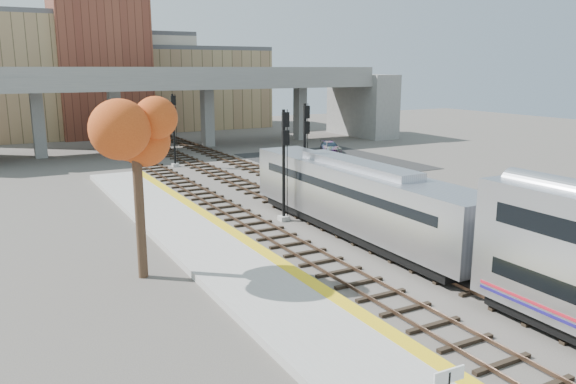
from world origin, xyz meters
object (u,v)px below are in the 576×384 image
signal_mast_mid (305,153)px  car_a (314,163)px  signal_mast_near (284,167)px  car_b (322,158)px  car_c (331,147)px  tree (135,135)px  locomotive (356,197)px  signal_mast_far (174,131)px

signal_mast_mid → car_a: size_ratio=2.18×
signal_mast_near → car_b: size_ratio=1.90×
car_b → car_c: (5.22, 6.56, -0.01)m
signal_mast_near → car_b: (13.14, 16.60, -2.80)m
signal_mast_mid → car_b: bearing=53.3°
tree → car_b: bearing=43.3°
locomotive → car_c: (16.26, 27.91, -1.65)m
signal_mast_far → car_c: signal_mast_far is taller
locomotive → signal_mast_near: signal_mast_near is taller
signal_mast_far → car_c: size_ratio=1.72×
signal_mast_mid → signal_mast_far: size_ratio=0.99×
signal_mast_near → car_c: bearing=51.6°
car_a → signal_mast_near: bearing=-108.2°
car_b → signal_mast_mid: bearing=-145.7°
signal_mast_far → car_c: (18.36, 0.74, -2.83)m
car_c → tree: bearing=-118.4°
signal_mast_mid → car_c: signal_mast_mid is taller
signal_mast_mid → car_a: (7.10, 10.54, -2.85)m
signal_mast_near → car_a: signal_mast_near is taller
tree → car_a: tree is taller
car_c → signal_mast_mid: bearing=-110.8°
locomotive → car_c: size_ratio=4.69×
signal_mast_mid → signal_mast_far: signal_mast_far is taller
signal_mast_mid → tree: tree is taller
signal_mast_mid → car_c: (14.26, 18.68, -2.80)m
locomotive → signal_mast_mid: signal_mast_mid is taller
signal_mast_far → car_b: 14.64m
tree → car_a: (21.48, 20.47, -5.97)m
car_b → car_c: bearing=32.5°
car_b → car_c: 8.39m
car_b → signal_mast_far: bearing=137.1°
tree → car_b: size_ratio=2.42×
locomotive → tree: bearing=-176.8°
signal_mast_mid → tree: (-14.37, -9.92, 3.12)m
locomotive → car_b: bearing=62.7°
signal_mast_near → car_b: 21.35m
signal_mast_mid → car_b: (9.04, 12.12, -2.79)m
locomotive → tree: (-12.37, -0.69, 4.27)m
locomotive → signal_mast_far: bearing=94.4°
signal_mast_mid → car_a: signal_mast_mid is taller
tree → car_b: 32.69m
locomotive → car_a: bearing=65.3°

